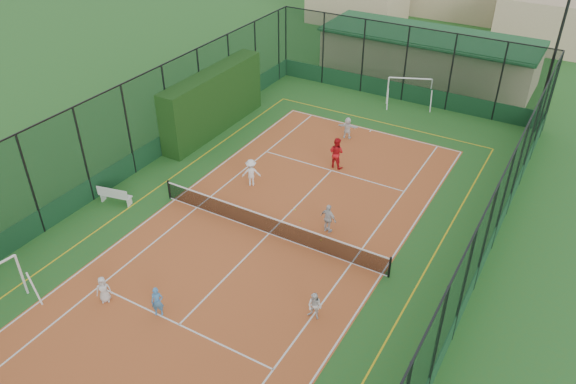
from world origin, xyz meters
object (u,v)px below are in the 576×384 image
(white_bench, at_px, (115,195))
(child_far_back, at_px, (348,128))
(futsal_goal_far, at_px, (409,92))
(child_near_left, at_px, (103,289))
(clubhouse, at_px, (428,55))
(floodlight_ne, at_px, (551,67))
(child_near_mid, at_px, (157,302))
(coach, at_px, (336,153))
(child_far_left, at_px, (251,173))
(child_far_right, at_px, (328,219))
(child_near_right, at_px, (315,306))

(white_bench, xyz_separation_m, child_far_back, (6.93, 11.85, 0.19))
(futsal_goal_far, distance_m, child_near_left, 23.66)
(clubhouse, bearing_deg, floodlight_ne, -32.12)
(futsal_goal_far, xyz_separation_m, child_near_mid, (-1.61, -22.84, -0.27))
(coach, bearing_deg, clubhouse, -82.72)
(child_far_left, relative_size, child_far_right, 1.02)
(white_bench, xyz_separation_m, child_far_right, (10.05, 3.10, 0.27))
(floodlight_ne, relative_size, coach, 4.74)
(child_far_left, distance_m, child_far_back, 7.46)
(child_far_back, bearing_deg, coach, 92.29)
(floodlight_ne, bearing_deg, child_far_right, -112.79)
(futsal_goal_far, relative_size, child_far_back, 2.19)
(futsal_goal_far, height_order, child_far_back, futsal_goal_far)
(clubhouse, distance_m, futsal_goal_far, 5.57)
(futsal_goal_far, relative_size, child_near_left, 2.46)
(child_near_left, xyz_separation_m, child_near_right, (7.49, 3.28, 0.01))
(floodlight_ne, distance_m, clubhouse, 10.47)
(child_far_left, bearing_deg, child_far_back, -138.71)
(child_far_right, bearing_deg, clubhouse, -71.27)
(coach, bearing_deg, child_far_left, 59.52)
(child_far_left, bearing_deg, child_far_right, 130.47)
(futsal_goal_far, bearing_deg, child_near_left, -122.59)
(child_far_back, bearing_deg, floodlight_ne, -158.57)
(clubhouse, distance_m, coach, 15.14)
(white_bench, relative_size, child_near_mid, 1.30)
(clubhouse, bearing_deg, child_far_right, -83.75)
(futsal_goal_far, relative_size, child_far_left, 1.93)
(white_bench, relative_size, coach, 0.96)
(white_bench, distance_m, child_near_mid, 8.28)
(child_near_mid, bearing_deg, child_far_right, 35.62)
(white_bench, distance_m, child_far_left, 6.76)
(clubhouse, bearing_deg, child_near_mid, -92.01)
(clubhouse, height_order, child_far_left, clubhouse)
(child_near_left, height_order, coach, coach)
(child_far_back, relative_size, coach, 0.75)
(futsal_goal_far, distance_m, coach, 9.65)
(child_near_left, xyz_separation_m, child_far_left, (0.36, 9.89, 0.16))
(child_far_left, xyz_separation_m, child_far_right, (5.18, -1.57, -0.01))
(futsal_goal_far, height_order, coach, futsal_goal_far)
(floodlight_ne, xyz_separation_m, futsal_goal_far, (-7.98, -0.10, -3.20))
(child_near_left, xyz_separation_m, child_near_mid, (2.30, 0.49, 0.06))
(futsal_goal_far, relative_size, child_near_mid, 2.23)
(child_far_left, distance_m, child_far_right, 5.41)
(child_far_right, xyz_separation_m, child_far_back, (-3.11, 8.74, -0.08))
(child_near_mid, xyz_separation_m, coach, (1.01, 13.22, 0.23))
(child_far_back, distance_m, coach, 3.47)
(coach, bearing_deg, child_near_left, 83.62)
(child_near_left, relative_size, child_near_mid, 0.91)
(white_bench, bearing_deg, child_near_left, -61.54)
(futsal_goal_far, bearing_deg, floodlight_ne, -22.35)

